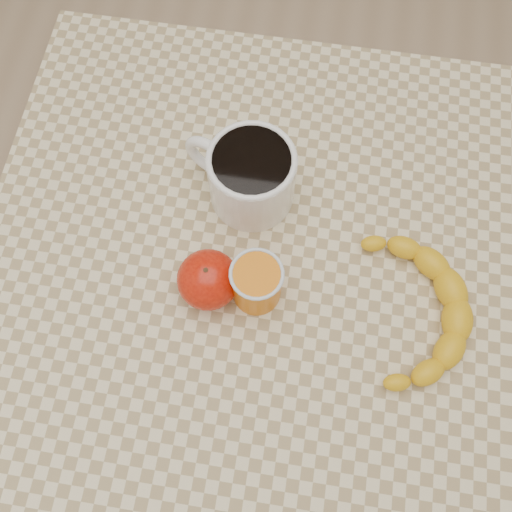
# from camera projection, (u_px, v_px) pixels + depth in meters

# --- Properties ---
(ground) EXTENTS (3.00, 3.00, 0.00)m
(ground) POSITION_uv_depth(u_px,v_px,m) (256.00, 360.00, 1.51)
(ground) COLOR tan
(ground) RESTS_ON ground
(table) EXTENTS (0.80, 0.80, 0.75)m
(table) POSITION_uv_depth(u_px,v_px,m) (256.00, 280.00, 0.89)
(table) COLOR beige
(table) RESTS_ON ground
(coffee_mug) EXTENTS (0.18, 0.16, 0.10)m
(coffee_mug) POSITION_uv_depth(u_px,v_px,m) (250.00, 175.00, 0.79)
(coffee_mug) COLOR white
(coffee_mug) RESTS_ON table
(orange_juice_glass) EXTENTS (0.07, 0.07, 0.08)m
(orange_juice_glass) POSITION_uv_depth(u_px,v_px,m) (257.00, 283.00, 0.75)
(orange_juice_glass) COLOR orange
(orange_juice_glass) RESTS_ON table
(apple) EXTENTS (0.11, 0.11, 0.08)m
(apple) POSITION_uv_depth(u_px,v_px,m) (208.00, 280.00, 0.76)
(apple) COLOR #960D05
(apple) RESTS_ON table
(banana) EXTENTS (0.21, 0.28, 0.04)m
(banana) POSITION_uv_depth(u_px,v_px,m) (415.00, 311.00, 0.76)
(banana) COLOR yellow
(banana) RESTS_ON table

